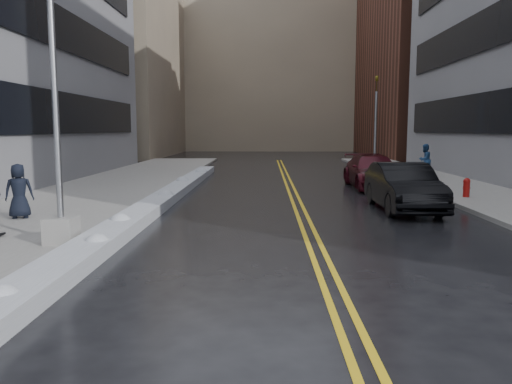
{
  "coord_description": "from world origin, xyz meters",
  "views": [
    {
      "loc": [
        1.34,
        -9.03,
        2.73
      ],
      "look_at": [
        1.12,
        2.25,
        1.3
      ],
      "focal_mm": 35.0,
      "sensor_mm": 36.0,
      "label": 1
    }
  ],
  "objects_px": {
    "traffic_signal": "(376,119)",
    "pedestrian_c": "(19,191)",
    "lamppost": "(57,138)",
    "pedestrian_east": "(425,160)",
    "car_black": "(403,187)",
    "car_maroon": "(373,171)",
    "fire_hydrant": "(467,187)"
  },
  "relations": [
    {
      "from": "traffic_signal",
      "to": "pedestrian_c",
      "type": "xyz_separation_m",
      "value": [
        -14.31,
        -18.85,
        -2.46
      ]
    },
    {
      "from": "lamppost",
      "to": "pedestrian_east",
      "type": "height_order",
      "value": "lamppost"
    },
    {
      "from": "pedestrian_c",
      "to": "car_black",
      "type": "height_order",
      "value": "pedestrian_c"
    },
    {
      "from": "lamppost",
      "to": "pedestrian_c",
      "type": "distance_m",
      "value": 4.33
    },
    {
      "from": "lamppost",
      "to": "traffic_signal",
      "type": "relative_size",
      "value": 1.27
    },
    {
      "from": "lamppost",
      "to": "traffic_signal",
      "type": "xyz_separation_m",
      "value": [
        11.8,
        22.0,
        0.87
      ]
    },
    {
      "from": "pedestrian_east",
      "to": "pedestrian_c",
      "type": "bearing_deg",
      "value": 6.04
    },
    {
      "from": "traffic_signal",
      "to": "car_maroon",
      "type": "relative_size",
      "value": 1.13
    },
    {
      "from": "pedestrian_c",
      "to": "lamppost",
      "type": "bearing_deg",
      "value": 107.35
    },
    {
      "from": "lamppost",
      "to": "pedestrian_c",
      "type": "xyz_separation_m",
      "value": [
        -2.51,
        3.15,
        -1.59
      ]
    },
    {
      "from": "pedestrian_c",
      "to": "pedestrian_east",
      "type": "relative_size",
      "value": 0.91
    },
    {
      "from": "car_black",
      "to": "traffic_signal",
      "type": "bearing_deg",
      "value": 81.02
    },
    {
      "from": "fire_hydrant",
      "to": "pedestrian_c",
      "type": "relative_size",
      "value": 0.46
    },
    {
      "from": "traffic_signal",
      "to": "car_maroon",
      "type": "distance_m",
      "value": 10.41
    },
    {
      "from": "fire_hydrant",
      "to": "traffic_signal",
      "type": "bearing_deg",
      "value": 92.05
    },
    {
      "from": "lamppost",
      "to": "traffic_signal",
      "type": "bearing_deg",
      "value": 61.79
    },
    {
      "from": "pedestrian_c",
      "to": "car_maroon",
      "type": "xyz_separation_m",
      "value": [
        12.14,
        9.02,
        -0.18
      ]
    },
    {
      "from": "lamppost",
      "to": "car_maroon",
      "type": "xyz_separation_m",
      "value": [
        9.62,
        12.17,
        -1.77
      ]
    },
    {
      "from": "lamppost",
      "to": "car_maroon",
      "type": "relative_size",
      "value": 1.44
    },
    {
      "from": "fire_hydrant",
      "to": "pedestrian_c",
      "type": "xyz_separation_m",
      "value": [
        -14.81,
        -4.85,
        0.4
      ]
    },
    {
      "from": "traffic_signal",
      "to": "car_black",
      "type": "xyz_separation_m",
      "value": [
        -2.54,
        -16.3,
        -2.6
      ]
    },
    {
      "from": "traffic_signal",
      "to": "pedestrian_east",
      "type": "height_order",
      "value": "traffic_signal"
    },
    {
      "from": "fire_hydrant",
      "to": "pedestrian_c",
      "type": "height_order",
      "value": "pedestrian_c"
    },
    {
      "from": "traffic_signal",
      "to": "pedestrian_east",
      "type": "relative_size",
      "value": 3.43
    },
    {
      "from": "car_maroon",
      "to": "fire_hydrant",
      "type": "bearing_deg",
      "value": -57.8
    },
    {
      "from": "traffic_signal",
      "to": "pedestrian_c",
      "type": "height_order",
      "value": "traffic_signal"
    },
    {
      "from": "pedestrian_c",
      "to": "pedestrian_east",
      "type": "bearing_deg",
      "value": -160.25
    },
    {
      "from": "car_maroon",
      "to": "car_black",
      "type": "bearing_deg",
      "value": -93.69
    },
    {
      "from": "fire_hydrant",
      "to": "car_black",
      "type": "distance_m",
      "value": 3.82
    },
    {
      "from": "lamppost",
      "to": "pedestrian_c",
      "type": "relative_size",
      "value": 4.79
    },
    {
      "from": "traffic_signal",
      "to": "lamppost",
      "type": "bearing_deg",
      "value": -118.21
    },
    {
      "from": "pedestrian_east",
      "to": "car_maroon",
      "type": "bearing_deg",
      "value": 16.52
    }
  ]
}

